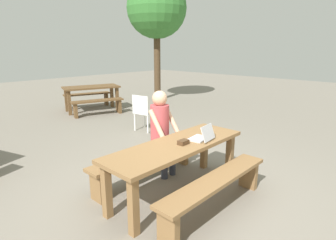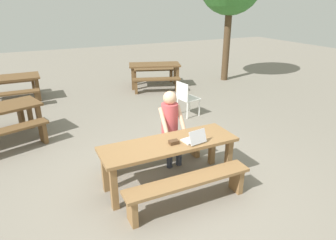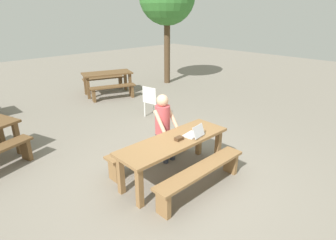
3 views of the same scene
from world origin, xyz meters
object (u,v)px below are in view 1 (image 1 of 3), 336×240
object	(u,v)px
laptop	(202,136)
person_seated	(162,127)
small_pouch	(183,142)
plastic_chair	(144,112)
tree_left	(157,9)
picnic_table_front	(177,152)
picnic_table_rear	(91,91)

from	to	relation	value
laptop	person_seated	size ratio (longest dim) A/B	0.25
laptop	person_seated	distance (m)	0.73
small_pouch	person_seated	bearing A→B (deg)	67.67
person_seated	plastic_chair	size ratio (longest dim) A/B	1.51
small_pouch	tree_left	bearing A→B (deg)	47.99
small_pouch	person_seated	world-z (taller)	person_seated
laptop	tree_left	xyz separation A→B (m)	(4.30, 5.18, 2.42)
plastic_chair	tree_left	xyz separation A→B (m)	(2.98, 2.55, 2.73)
picnic_table_front	laptop	world-z (taller)	laptop
tree_left	small_pouch	bearing A→B (deg)	-132.01
tree_left	person_seated	bearing A→B (deg)	-134.19
picnic_table_front	tree_left	world-z (taller)	tree_left
picnic_table_rear	person_seated	bearing A→B (deg)	-91.54
picnic_table_front	laptop	bearing A→B (deg)	-23.86
person_seated	picnic_table_rear	distance (m)	4.96
plastic_chair	picnic_table_rear	world-z (taller)	plastic_chair
plastic_chair	tree_left	distance (m)	4.78
laptop	small_pouch	xyz separation A→B (m)	(-0.30, 0.08, -0.03)
small_pouch	tree_left	xyz separation A→B (m)	(4.60, 5.10, 2.45)
laptop	small_pouch	bearing A→B (deg)	-22.16
laptop	person_seated	bearing A→B (deg)	-95.28
picnic_table_front	small_pouch	bearing A→B (deg)	-62.52
laptop	picnic_table_rear	distance (m)	5.63
picnic_table_front	laptop	distance (m)	0.41
plastic_chair	picnic_table_rear	size ratio (longest dim) A/B	0.48
picnic_table_front	small_pouch	size ratio (longest dim) A/B	14.86
person_seated	laptop	bearing A→B (deg)	-87.31
small_pouch	laptop	bearing A→B (deg)	-14.19
person_seated	tree_left	distance (m)	6.67
picnic_table_front	plastic_chair	xyz separation A→B (m)	(1.66, 2.48, -0.14)
tree_left	laptop	bearing A→B (deg)	-129.67
person_seated	picnic_table_front	bearing A→B (deg)	-117.95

